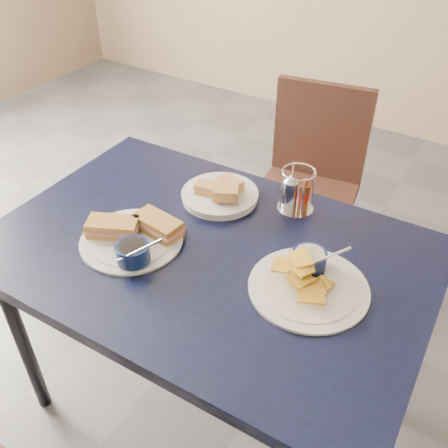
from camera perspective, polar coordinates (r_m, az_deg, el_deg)
The scene contains 7 objects.
ground at distance 1.90m, azimuth 2.02°, elevation -22.18°, with size 6.00×6.00×0.00m, color #4A4A4E.
dining_table at distance 1.42m, azimuth -1.90°, elevation -4.83°, with size 1.22×0.83×0.75m.
chair_far at distance 2.20m, azimuth 10.29°, elevation 5.72°, with size 0.46×0.45×0.86m.
sandwich_plate at distance 1.40m, azimuth -10.29°, elevation -1.32°, with size 0.31×0.29×0.12m.
plantain_plate at distance 1.27m, azimuth 9.57°, elevation -6.07°, with size 0.30×0.30×0.12m.
bread_basket at distance 1.55m, azimuth -0.44°, elevation 3.43°, with size 0.23×0.23×0.07m.
condiment_caddy at distance 1.50m, azimuth 8.17°, elevation 3.55°, with size 0.11×0.11×0.14m.
Camera 1 is at (0.46, -0.84, 1.64)m, focal length 40.00 mm.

